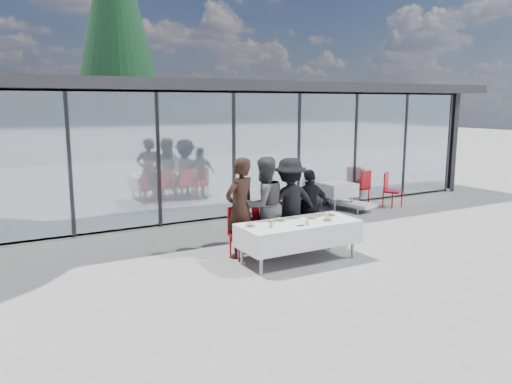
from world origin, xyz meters
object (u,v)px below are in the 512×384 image
(diner_a, at_px, (240,208))
(juice_bottle, at_px, (271,224))
(plate_d, at_px, (331,215))
(plate_extra, at_px, (327,219))
(dining_table, at_px, (299,233))
(spare_table_right, at_px, (337,189))
(diner_chair_b, at_px, (265,226))
(conifer_tree, at_px, (116,21))
(folded_eyeglasses, at_px, (300,226))
(lounger, at_px, (347,200))
(spare_chair_a, at_px, (390,188))
(spare_chair_b, at_px, (363,185))
(diner_chair_d, at_px, (310,220))
(diner_b, at_px, (264,205))
(diner_d, at_px, (310,208))
(diner_chair_a, at_px, (241,230))
(diner_chair_c, at_px, (290,223))
(plate_a, at_px, (250,225))
(diner_c, at_px, (290,204))
(plate_b, at_px, (280,220))
(plate_c, at_px, (311,218))

(diner_a, distance_m, juice_bottle, 0.93)
(plate_d, bearing_deg, plate_extra, -135.75)
(dining_table, xyz_separation_m, spare_table_right, (3.50, 3.32, 0.02))
(diner_a, relative_size, diner_chair_b, 1.97)
(plate_d, distance_m, conifer_tree, 13.59)
(dining_table, height_order, plate_extra, plate_extra)
(folded_eyeglasses, xyz_separation_m, lounger, (3.91, 3.46, -0.50))
(spare_chair_a, xyz_separation_m, spare_chair_b, (-0.36, 0.72, 0.00))
(diner_chair_d, bearing_deg, diner_chair_b, 180.00)
(diner_b, distance_m, diner_d, 1.10)
(diner_b, bearing_deg, folded_eyeglasses, 94.59)
(diner_chair_a, bearing_deg, diner_chair_c, 0.00)
(diner_b, xyz_separation_m, lounger, (4.06, 2.43, -0.69))
(diner_chair_a, relative_size, diner_d, 0.61)
(plate_a, relative_size, plate_d, 1.00)
(spare_chair_a, bearing_deg, spare_table_right, 163.03)
(diner_b, xyz_separation_m, diner_d, (1.09, 0.00, -0.16))
(spare_chair_a, bearing_deg, plate_a, -155.35)
(diner_a, xyz_separation_m, plate_extra, (1.33, -0.96, -0.18))
(spare_chair_b, xyz_separation_m, conifer_tree, (-4.68, 9.07, 5.45))
(diner_chair_c, distance_m, juice_bottle, 1.34)
(diner_d, relative_size, spare_chair_b, 1.63)
(folded_eyeglasses, height_order, spare_chair_b, spare_chair_b)
(diner_c, relative_size, diner_d, 1.16)
(diner_a, xyz_separation_m, conifer_tree, (0.78, 11.87, 5.03))
(plate_b, xyz_separation_m, plate_extra, (0.78, -0.41, 0.00))
(diner_chair_d, bearing_deg, plate_extra, -106.46)
(plate_a, bearing_deg, plate_d, -0.05)
(diner_chair_a, height_order, plate_c, diner_chair_a)
(diner_chair_b, bearing_deg, diner_d, 1.32)
(diner_chair_b, bearing_deg, spare_chair_a, 21.64)
(diner_chair_c, bearing_deg, spare_table_right, 38.79)
(diner_b, distance_m, plate_extra, 1.27)
(diner_b, height_order, plate_a, diner_b)
(spare_chair_b, xyz_separation_m, lounger, (-0.88, -0.37, -0.28))
(diner_chair_b, xyz_separation_m, diner_chair_d, (1.09, 0.00, 0.00))
(diner_b, xyz_separation_m, folded_eyeglasses, (0.16, -1.03, -0.19))
(plate_b, bearing_deg, juice_bottle, -139.20)
(diner_a, height_order, diner_d, diner_a)
(plate_b, height_order, plate_d, same)
(diner_a, height_order, diner_b, diner_a)
(diner_chair_a, height_order, diner_c, diner_c)
(plate_extra, bearing_deg, diner_chair_b, 131.10)
(dining_table, height_order, spare_chair_a, spare_chair_a)
(diner_c, bearing_deg, conifer_tree, -79.80)
(spare_table_right, bearing_deg, plate_extra, -130.42)
(diner_b, bearing_deg, plate_c, 129.00)
(diner_b, height_order, diner_chair_b, diner_b)
(spare_chair_b, distance_m, conifer_tree, 11.57)
(lounger, bearing_deg, juice_bottle, -143.14)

